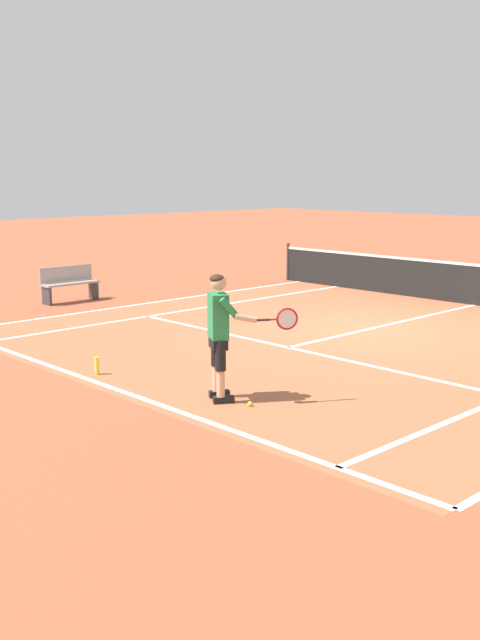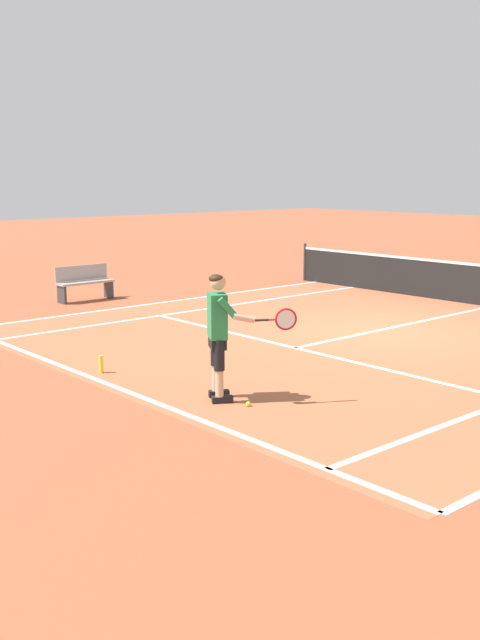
{
  "view_description": "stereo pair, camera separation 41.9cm",
  "coord_description": "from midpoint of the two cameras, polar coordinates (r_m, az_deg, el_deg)",
  "views": [
    {
      "loc": [
        8.73,
        -11.74,
        2.98
      ],
      "look_at": [
        1.48,
        -4.84,
        1.05
      ],
      "focal_mm": 42.09,
      "sensor_mm": 36.0,
      "label": 1
    },
    {
      "loc": [
        9.01,
        -11.43,
        2.98
      ],
      "look_at": [
        1.48,
        -4.84,
        1.05
      ],
      "focal_mm": 42.09,
      "sensor_mm": 36.0,
      "label": 2
    }
  ],
  "objects": [
    {
      "name": "line_singles_left",
      "position": [
        17.08,
        -1.73,
        0.88
      ],
      "size": [
        0.1,
        10.11,
        0.01
      ],
      "primitive_type": "cube",
      "color": "white",
      "rests_on": "ground"
    },
    {
      "name": "line_centre_service",
      "position": [
        15.65,
        13.26,
        -0.34
      ],
      "size": [
        0.1,
        6.4,
        0.01
      ],
      "primitive_type": "cube",
      "color": "white",
      "rests_on": "ground"
    },
    {
      "name": "ground_plane",
      "position": [
        14.89,
        11.1,
        -0.83
      ],
      "size": [
        80.0,
        80.0,
        0.0
      ],
      "primitive_type": "plane",
      "color": "#9E5133"
    },
    {
      "name": "courtside_bench",
      "position": [
        18.49,
        -11.12,
        2.85
      ],
      "size": [
        0.4,
        1.4,
        0.85
      ],
      "color": "#9E9993",
      "rests_on": "ground"
    },
    {
      "name": "line_doubles_left",
      "position": [
        18.15,
        -4.5,
        1.44
      ],
      "size": [
        0.1,
        10.11,
        0.01
      ],
      "primitive_type": "cube",
      "color": "white",
      "rests_on": "ground"
    },
    {
      "name": "water_bottle",
      "position": [
        11.66,
        -9.51,
        -3.34
      ],
      "size": [
        0.07,
        0.07,
        0.28
      ],
      "primitive_type": "cylinder",
      "color": "yellow",
      "rests_on": "ground"
    },
    {
      "name": "line_baseline",
      "position": [
        10.92,
        -8.47,
        -5.01
      ],
      "size": [
        10.98,
        0.1,
        0.01
      ],
      "primitive_type": "cube",
      "color": "white",
      "rests_on": "ground"
    },
    {
      "name": "tennis_ball_near_feet",
      "position": [
        9.9,
        1.86,
        -6.4
      ],
      "size": [
        0.07,
        0.07,
        0.07
      ],
      "primitive_type": "sphere",
      "color": "#CCE02D",
      "rests_on": "ground"
    },
    {
      "name": "tennis_player",
      "position": [
        9.94,
        -0.36,
        -0.64
      ],
      "size": [
        1.04,
        0.9,
        1.71
      ],
      "color": "black",
      "rests_on": "ground"
    },
    {
      "name": "line_service",
      "position": [
        13.22,
        5.14,
        -2.13
      ],
      "size": [
        8.23,
        0.1,
        0.01
      ],
      "primitive_type": "cube",
      "color": "white",
      "rests_on": "ground"
    },
    {
      "name": "court_inner_surface",
      "position": [
        14.21,
        8.9,
        -1.31
      ],
      "size": [
        10.98,
        10.51,
        0.0
      ],
      "primitive_type": "cube",
      "color": "#B2603D",
      "rests_on": "ground"
    }
  ]
}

